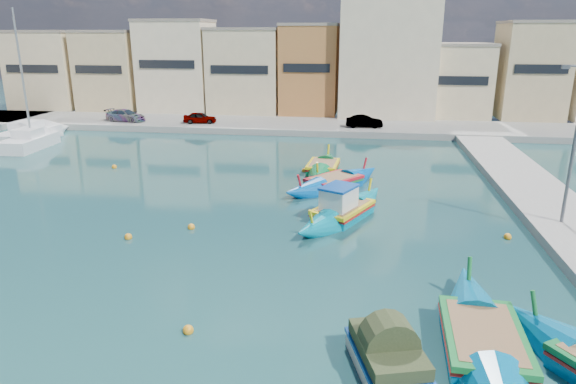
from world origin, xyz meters
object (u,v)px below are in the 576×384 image
(luzzu_turquoise_cabin, at_px, (343,212))
(yacht_north, at_px, (42,132))
(church_block, at_px, (388,42))
(luzzu_green, at_px, (323,169))
(tender_near, at_px, (388,358))
(yacht_midnorth, at_px, (41,139))
(quay_street_lamp, at_px, (573,144))
(luzzu_cyan_mid, at_px, (334,184))
(luzzu_blue_south, at_px, (483,345))

(luzzu_turquoise_cabin, relative_size, yacht_north, 0.73)
(church_block, xyz_separation_m, luzzu_green, (-4.93, -24.53, -8.15))
(tender_near, bearing_deg, yacht_midnorth, 136.13)
(quay_street_lamp, distance_m, luzzu_green, 16.10)
(luzzu_turquoise_cabin, relative_size, luzzu_cyan_mid, 1.13)
(church_block, height_order, luzzu_green, church_block)
(church_block, relative_size, yacht_north, 1.55)
(quay_street_lamp, xyz_separation_m, yacht_midnorth, (-37.51, 15.23, -3.89))
(luzzu_turquoise_cabin, relative_size, luzzu_green, 1.15)
(luzzu_cyan_mid, relative_size, yacht_midnorth, 0.69)
(luzzu_turquoise_cabin, bearing_deg, quay_street_lamp, -1.69)
(quay_street_lamp, xyz_separation_m, yacht_north, (-39.20, 18.08, -3.85))
(luzzu_blue_south, distance_m, yacht_midnorth, 41.13)
(church_block, bearing_deg, tender_near, -91.61)
(luzzu_green, distance_m, luzzu_blue_south, 21.51)
(quay_street_lamp, height_order, yacht_midnorth, yacht_midnorth)
(yacht_north, bearing_deg, luzzu_green, -17.80)
(luzzu_blue_south, bearing_deg, luzzu_green, 107.63)
(church_block, bearing_deg, quay_street_lamp, -77.65)
(quay_street_lamp, height_order, luzzu_cyan_mid, quay_street_lamp)
(quay_street_lamp, bearing_deg, tender_near, -125.19)
(luzzu_turquoise_cabin, distance_m, yacht_north, 33.67)
(luzzu_green, bearing_deg, yacht_north, 162.20)
(luzzu_blue_south, height_order, tender_near, luzzu_blue_south)
(yacht_north, height_order, yacht_midnorth, yacht_north)
(luzzu_turquoise_cabin, distance_m, yacht_midnorth, 30.77)
(luzzu_cyan_mid, distance_m, yacht_midnorth, 27.77)
(luzzu_green, height_order, luzzu_blue_south, luzzu_blue_south)
(church_block, xyz_separation_m, luzzu_blue_south, (1.59, -45.03, -8.11))
(luzzu_turquoise_cabin, height_order, luzzu_cyan_mid, luzzu_turquoise_cabin)
(luzzu_blue_south, bearing_deg, luzzu_turquoise_cabin, 112.68)
(yacht_midnorth, bearing_deg, luzzu_turquoise_cabin, -29.01)
(luzzu_green, height_order, yacht_north, yacht_north)
(quay_street_lamp, distance_m, luzzu_cyan_mid, 13.42)
(luzzu_cyan_mid, height_order, tender_near, luzzu_cyan_mid)
(luzzu_turquoise_cabin, relative_size, yacht_midnorth, 0.78)
(luzzu_green, relative_size, yacht_north, 0.63)
(tender_near, bearing_deg, church_block, 88.39)
(luzzu_turquoise_cabin, bearing_deg, luzzu_green, 100.95)
(yacht_north, bearing_deg, church_block, 26.62)
(church_block, height_order, yacht_north, church_block)
(church_block, xyz_separation_m, quay_street_lamp, (7.44, -34.00, -4.07))
(luzzu_cyan_mid, relative_size, luzzu_blue_south, 0.80)
(luzzu_turquoise_cabin, bearing_deg, yacht_midnorth, 150.99)
(yacht_north, bearing_deg, tender_near, -45.04)
(church_block, distance_m, luzzu_blue_south, 45.79)
(luzzu_blue_south, distance_m, tender_near, 3.21)
(church_block, relative_size, luzzu_turquoise_cabin, 2.14)
(luzzu_turquoise_cabin, bearing_deg, church_block, 84.65)
(luzzu_cyan_mid, distance_m, yacht_north, 30.40)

